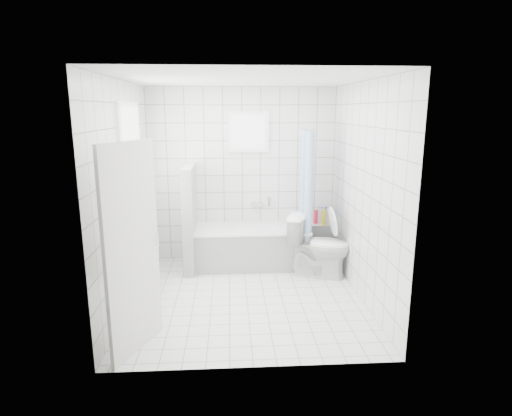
{
  "coord_description": "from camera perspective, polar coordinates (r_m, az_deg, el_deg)",
  "views": [
    {
      "loc": [
        -0.19,
        -4.93,
        2.26
      ],
      "look_at": [
        0.14,
        0.35,
        1.05
      ],
      "focal_mm": 30.0,
      "sensor_mm": 36.0,
      "label": 1
    }
  ],
  "objects": [
    {
      "name": "ceiling",
      "position": [
        4.94,
        -1.4,
        16.82
      ],
      "size": [
        3.0,
        3.0,
        0.0
      ],
      "primitive_type": "plane",
      "rotation": [
        3.14,
        0.0,
        0.0
      ],
      "color": "white",
      "rests_on": "ground"
    },
    {
      "name": "curtain_rod",
      "position": [
        6.13,
        6.75,
        10.37
      ],
      "size": [
        0.02,
        0.8,
        0.02
      ],
      "primitive_type": "cylinder",
      "rotation": [
        1.57,
        0.0,
        0.0
      ],
      "color": "silver",
      "rests_on": "wall_back"
    },
    {
      "name": "ledge_bottles",
      "position": [
        6.64,
        8.69,
        -1.1
      ],
      "size": [
        0.19,
        0.18,
        0.26
      ],
      "color": "red",
      "rests_on": "tiled_ledge"
    },
    {
      "name": "shower_curtain",
      "position": [
        6.11,
        6.74,
        1.85
      ],
      "size": [
        0.14,
        0.48,
        1.78
      ],
      "primitive_type": null,
      "color": "#437CC6",
      "rests_on": "curtain_rod"
    },
    {
      "name": "partition_wall",
      "position": [
        6.22,
        -8.79,
        -1.32
      ],
      "size": [
        0.15,
        0.85,
        1.5
      ],
      "primitive_type": "cube",
      "color": "white",
      "rests_on": "ground"
    },
    {
      "name": "bathtub",
      "position": [
        6.37,
        -0.55,
        -5.11
      ],
      "size": [
        1.66,
        0.77,
        0.58
      ],
      "color": "white",
      "rests_on": "ground"
    },
    {
      "name": "wall_right",
      "position": [
        5.27,
        14.09,
        1.99
      ],
      "size": [
        0.02,
        3.0,
        2.6
      ],
      "primitive_type": "cube",
      "color": "white",
      "rests_on": "ground"
    },
    {
      "name": "wall_back",
      "position": [
        6.5,
        -1.85,
        4.39
      ],
      "size": [
        2.8,
        0.02,
        2.6
      ],
      "primitive_type": "cube",
      "color": "white",
      "rests_on": "ground"
    },
    {
      "name": "tiled_ledge",
      "position": [
        6.76,
        8.42,
        -4.34
      ],
      "size": [
        0.4,
        0.24,
        0.55
      ],
      "primitive_type": "cube",
      "color": "white",
      "rests_on": "ground"
    },
    {
      "name": "window_left",
      "position": [
        5.4,
        -16.06,
        5.36
      ],
      "size": [
        0.01,
        0.9,
        1.4
      ],
      "primitive_type": "cube",
      "color": "white",
      "rests_on": "wall_left"
    },
    {
      "name": "wall_front",
      "position": [
        3.57,
        -0.36,
        -2.74
      ],
      "size": [
        2.8,
        0.02,
        2.6
      ],
      "primitive_type": "cube",
      "color": "white",
      "rests_on": "ground"
    },
    {
      "name": "toilet",
      "position": [
        6.0,
        8.39,
        -5.04
      ],
      "size": [
        0.95,
        0.72,
        0.86
      ],
      "primitive_type": "imported",
      "rotation": [
        0.0,
        0.0,
        1.24
      ],
      "color": "white",
      "rests_on": "ground"
    },
    {
      "name": "window_sill",
      "position": [
        5.53,
        -15.13,
        -2.24
      ],
      "size": [
        0.18,
        1.02,
        0.08
      ],
      "primitive_type": "cube",
      "color": "white",
      "rests_on": "wall_left"
    },
    {
      "name": "ground",
      "position": [
        5.43,
        -1.25,
        -11.73
      ],
      "size": [
        3.0,
        3.0,
        0.0
      ],
      "primitive_type": "plane",
      "color": "white",
      "rests_on": "ground"
    },
    {
      "name": "door",
      "position": [
        4.12,
        -16.13,
        -5.45
      ],
      "size": [
        0.35,
        0.75,
        2.0
      ],
      "primitive_type": "cube",
      "rotation": [
        0.0,
        0.0,
        -0.4
      ],
      "color": "silver",
      "rests_on": "ground"
    },
    {
      "name": "sill_bottles",
      "position": [
        5.36,
        -15.4,
        -0.77
      ],
      "size": [
        0.16,
        0.62,
        0.31
      ],
      "color": "silver",
      "rests_on": "window_sill"
    },
    {
      "name": "window_back",
      "position": [
        6.4,
        -0.97,
        10.11
      ],
      "size": [
        0.5,
        0.01,
        0.5
      ],
      "primitive_type": "cube",
      "color": "white",
      "rests_on": "wall_back"
    },
    {
      "name": "tub_faucet",
      "position": [
        6.56,
        0.16,
        0.47
      ],
      "size": [
        0.18,
        0.06,
        0.06
      ],
      "primitive_type": "cube",
      "color": "silver",
      "rests_on": "wall_back"
    },
    {
      "name": "wall_left",
      "position": [
        5.17,
        -17.04,
        1.6
      ],
      "size": [
        0.02,
        3.0,
        2.6
      ],
      "primitive_type": "cube",
      "color": "white",
      "rests_on": "ground"
    }
  ]
}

